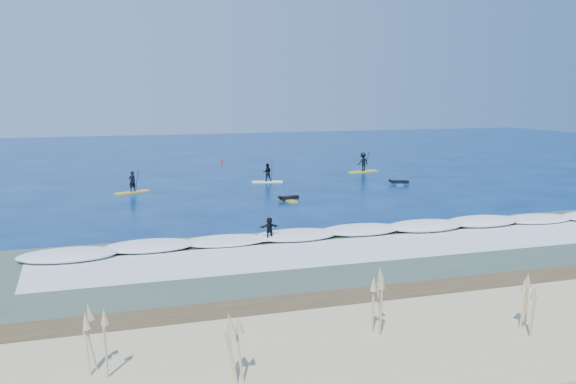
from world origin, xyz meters
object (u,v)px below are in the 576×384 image
object	(u,v)px
sup_paddler_right	(363,163)
marker_buoy	(221,160)
sup_paddler_center	(267,174)
prone_paddler_far	(399,183)
sup_paddler_left	(132,185)
prone_paddler_near	(288,199)
wave_surfer	(269,230)

from	to	relation	value
sup_paddler_right	marker_buoy	distance (m)	17.38
sup_paddler_center	marker_buoy	distance (m)	16.82
sup_paddler_center	prone_paddler_far	world-z (taller)	sup_paddler_center
sup_paddler_left	sup_paddler_center	xyz separation A→B (m)	(12.06, 2.42, 0.10)
sup_paddler_left	sup_paddler_center	world-z (taller)	sup_paddler_left
sup_paddler_center	sup_paddler_right	distance (m)	12.04
sup_paddler_right	prone_paddler_far	size ratio (longest dim) A/B	1.45
prone_paddler_near	prone_paddler_far	xyz separation A→B (m)	(11.92, 4.97, 0.01)
sup_paddler_left	marker_buoy	world-z (taller)	sup_paddler_left
sup_paddler_right	marker_buoy	bearing A→B (deg)	116.82
marker_buoy	sup_paddler_right	bearing A→B (deg)	-47.22
prone_paddler_near	marker_buoy	size ratio (longest dim) A/B	3.47
sup_paddler_right	marker_buoy	xyz separation A→B (m)	(-11.80, 12.75, -0.61)
marker_buoy	prone_paddler_near	bearing A→B (deg)	-91.87
prone_paddler_far	prone_paddler_near	bearing A→B (deg)	134.82
prone_paddler_near	sup_paddler_left	bearing A→B (deg)	45.26
marker_buoy	prone_paddler_far	bearing A→B (deg)	-63.12
sup_paddler_center	marker_buoy	world-z (taller)	sup_paddler_center
prone_paddler_near	marker_buoy	bearing A→B (deg)	-11.51
sup_paddler_right	prone_paddler_near	xyz separation A→B (m)	(-12.67, -14.01, -0.74)
sup_paddler_right	prone_paddler_far	bearing A→B (deg)	-110.74
prone_paddler_near	sup_paddler_center	bearing A→B (deg)	-17.28
prone_paddler_near	prone_paddler_far	world-z (taller)	prone_paddler_far
sup_paddler_center	marker_buoy	bearing A→B (deg)	104.50
sup_paddler_right	wave_surfer	xyz separation A→B (m)	(-17.91, -26.54, -0.16)
sup_paddler_center	prone_paddler_near	size ratio (longest dim) A/B	1.29
prone_paddler_far	wave_surfer	size ratio (longest dim) A/B	1.33
prone_paddler_far	sup_paddler_left	bearing A→B (deg)	105.72
prone_paddler_near	marker_buoy	xyz separation A→B (m)	(0.87, 26.76, 0.13)
sup_paddler_center	prone_paddler_far	distance (m)	11.71
sup_paddler_right	sup_paddler_left	bearing A→B (deg)	179.51
marker_buoy	wave_surfer	bearing A→B (deg)	-98.85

